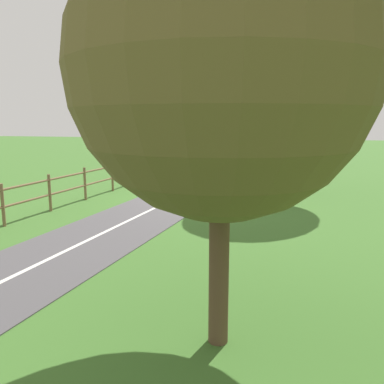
{
  "coord_description": "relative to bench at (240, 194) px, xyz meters",
  "views": [
    {
      "loc": [
        -2.79,
        12.35,
        2.52
      ],
      "look_at": [
        -0.61,
        3.49,
        0.84
      ],
      "focal_mm": 37.01,
      "sensor_mm": 36.0,
      "label": 1
    }
  ],
  "objects": [
    {
      "name": "ground_plane",
      "position": [
        1.4,
        -0.64,
        -0.32
      ],
      "size": [
        80.0,
        80.0,
        0.0
      ],
      "primitive_type": "plane",
      "color": "#3D6B28"
    },
    {
      "name": "paved_path",
      "position": [
        2.53,
        3.36,
        -0.31
      ],
      "size": [
        6.29,
        36.05,
        0.02
      ],
      "primitive_type": "cube",
      "rotation": [
        0.0,
        0.0,
        -0.11
      ],
      "color": "#4C494C",
      "rests_on": "ground_plane"
    },
    {
      "name": "path_centre_line",
      "position": [
        2.53,
        3.36,
        -0.3
      ],
      "size": [
        3.56,
        31.82,
        0.0
      ],
      "primitive_type": "cube",
      "rotation": [
        0.0,
        0.0,
        -0.11
      ],
      "color": "silver",
      "rests_on": "paved_path"
    },
    {
      "name": "bench",
      "position": [
        0.0,
        0.0,
        0.0
      ],
      "size": [
        2.08,
        0.5,
        0.45
      ],
      "rotation": [
        0.0,
        0.0,
        -0.02
      ],
      "color": "#A88456",
      "rests_on": "ground_plane"
    },
    {
      "name": "person_seated",
      "position": [
        0.23,
        -0.01,
        0.46
      ],
      "size": [
        0.33,
        0.33,
        0.74
      ],
      "rotation": [
        0.0,
        0.0,
        -0.02
      ],
      "color": "#38383D",
      "rests_on": "bench"
    },
    {
      "name": "bicycle",
      "position": [
        1.59,
        0.19,
        0.03
      ],
      "size": [
        0.28,
        1.63,
        0.83
      ],
      "rotation": [
        0.0,
        0.0,
        1.42
      ],
      "color": "black",
      "rests_on": "ground_plane"
    },
    {
      "name": "backpack",
      "position": [
        1.47,
        1.03,
        -0.13
      ],
      "size": [
        0.41,
        0.37,
        0.38
      ],
      "rotation": [
        0.0,
        0.0,
        5.78
      ],
      "color": "olive",
      "rests_on": "ground_plane"
    },
    {
      "name": "fence_roadside",
      "position": [
        5.08,
        3.06,
        0.29
      ],
      "size": [
        1.51,
        15.09,
        1.04
      ],
      "rotation": [
        0.0,
        0.0,
        1.48
      ],
      "color": "brown",
      "rests_on": "ground_plane"
    },
    {
      "name": "tree_far_right",
      "position": [
        -0.68,
        7.58,
        2.71
      ],
      "size": [
        3.15,
        3.15,
        4.61
      ],
      "color": "brown",
      "rests_on": "ground_plane"
    },
    {
      "name": "tree_by_path",
      "position": [
        -1.64,
        -2.2,
        4.71
      ],
      "size": [
        3.34,
        3.34,
        6.74
      ],
      "color": "#38281E",
      "rests_on": "ground_plane"
    }
  ]
}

